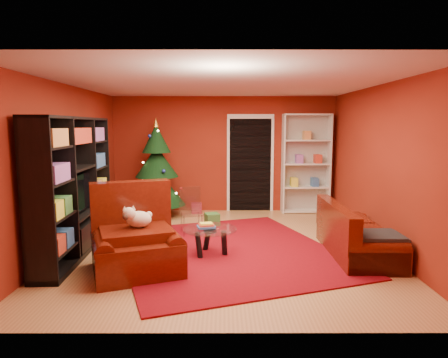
{
  "coord_description": "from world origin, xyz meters",
  "views": [
    {
      "loc": [
        -0.01,
        -6.3,
        1.95
      ],
      "look_at": [
        0.0,
        0.4,
        1.05
      ],
      "focal_mm": 32.0,
      "sensor_mm": 36.0,
      "label": 1
    }
  ],
  "objects_px": {
    "gift_box_red": "(196,208)",
    "coffee_table": "(210,241)",
    "gift_box_green": "(212,220)",
    "armchair": "(136,237)",
    "gift_box_teal": "(148,214)",
    "white_bookshelf": "(306,164)",
    "dog": "(139,219)",
    "acrylic_chair": "(191,214)",
    "media_unit": "(74,186)",
    "christmas_tree": "(157,169)",
    "sofa": "(358,229)",
    "rug": "(227,250)"
  },
  "relations": [
    {
      "from": "rug",
      "to": "armchair",
      "type": "height_order",
      "value": "armchair"
    },
    {
      "from": "rug",
      "to": "sofa",
      "type": "relative_size",
      "value": 1.99
    },
    {
      "from": "rug",
      "to": "media_unit",
      "type": "height_order",
      "value": "media_unit"
    },
    {
      "from": "acrylic_chair",
      "to": "armchair",
      "type": "bearing_deg",
      "value": -121.35
    },
    {
      "from": "christmas_tree",
      "to": "gift_box_red",
      "type": "bearing_deg",
      "value": 22.55
    },
    {
      "from": "christmas_tree",
      "to": "white_bookshelf",
      "type": "bearing_deg",
      "value": 7.79
    },
    {
      "from": "gift_box_teal",
      "to": "armchair",
      "type": "bearing_deg",
      "value": -82.4
    },
    {
      "from": "gift_box_teal",
      "to": "coffee_table",
      "type": "relative_size",
      "value": 0.35
    },
    {
      "from": "gift_box_green",
      "to": "dog",
      "type": "height_order",
      "value": "dog"
    },
    {
      "from": "media_unit",
      "to": "coffee_table",
      "type": "xyz_separation_m",
      "value": [
        2.06,
        -0.14,
        -0.83
      ]
    },
    {
      "from": "gift_box_red",
      "to": "armchair",
      "type": "distance_m",
      "value": 3.67
    },
    {
      "from": "gift_box_red",
      "to": "dog",
      "type": "height_order",
      "value": "dog"
    },
    {
      "from": "gift_box_red",
      "to": "gift_box_teal",
      "type": "bearing_deg",
      "value": -142.49
    },
    {
      "from": "christmas_tree",
      "to": "sofa",
      "type": "height_order",
      "value": "christmas_tree"
    },
    {
      "from": "white_bookshelf",
      "to": "acrylic_chair",
      "type": "bearing_deg",
      "value": -143.11
    },
    {
      "from": "gift_box_green",
      "to": "sofa",
      "type": "relative_size",
      "value": 0.14
    },
    {
      "from": "coffee_table",
      "to": "gift_box_teal",
      "type": "bearing_deg",
      "value": 121.54
    },
    {
      "from": "media_unit",
      "to": "gift_box_red",
      "type": "height_order",
      "value": "media_unit"
    },
    {
      "from": "christmas_tree",
      "to": "sofa",
      "type": "bearing_deg",
      "value": -36.73
    },
    {
      "from": "white_bookshelf",
      "to": "gift_box_teal",
      "type": "bearing_deg",
      "value": -167.13
    },
    {
      "from": "sofa",
      "to": "christmas_tree",
      "type": "bearing_deg",
      "value": 53.84
    },
    {
      "from": "christmas_tree",
      "to": "coffee_table",
      "type": "bearing_deg",
      "value": -64.82
    },
    {
      "from": "armchair",
      "to": "gift_box_green",
      "type": "bearing_deg",
      "value": 48.38
    },
    {
      "from": "rug",
      "to": "media_unit",
      "type": "relative_size",
      "value": 1.35
    },
    {
      "from": "christmas_tree",
      "to": "gift_box_teal",
      "type": "bearing_deg",
      "value": -108.96
    },
    {
      "from": "dog",
      "to": "christmas_tree",
      "type": "bearing_deg",
      "value": 74.51
    },
    {
      "from": "armchair",
      "to": "coffee_table",
      "type": "relative_size",
      "value": 1.5
    },
    {
      "from": "white_bookshelf",
      "to": "armchair",
      "type": "height_order",
      "value": "white_bookshelf"
    },
    {
      "from": "media_unit",
      "to": "white_bookshelf",
      "type": "relative_size",
      "value": 1.2
    },
    {
      "from": "white_bookshelf",
      "to": "dog",
      "type": "distance_m",
      "value": 4.73
    },
    {
      "from": "christmas_tree",
      "to": "gift_box_red",
      "type": "height_order",
      "value": "christmas_tree"
    },
    {
      "from": "armchair",
      "to": "acrylic_chair",
      "type": "distance_m",
      "value": 1.93
    },
    {
      "from": "gift_box_teal",
      "to": "sofa",
      "type": "bearing_deg",
      "value": -31.4
    },
    {
      "from": "gift_box_teal",
      "to": "white_bookshelf",
      "type": "distance_m",
      "value": 3.62
    },
    {
      "from": "gift_box_red",
      "to": "coffee_table",
      "type": "relative_size",
      "value": 0.28
    },
    {
      "from": "gift_box_green",
      "to": "dog",
      "type": "xyz_separation_m",
      "value": [
        -0.91,
        -2.37,
        0.58
      ]
    },
    {
      "from": "gift_box_red",
      "to": "armchair",
      "type": "xyz_separation_m",
      "value": [
        -0.56,
        -3.61,
        0.36
      ]
    },
    {
      "from": "gift_box_green",
      "to": "armchair",
      "type": "bearing_deg",
      "value": -111.13
    },
    {
      "from": "sofa",
      "to": "dog",
      "type": "bearing_deg",
      "value": 101.94
    },
    {
      "from": "rug",
      "to": "dog",
      "type": "bearing_deg",
      "value": -145.04
    },
    {
      "from": "dog",
      "to": "armchair",
      "type": "bearing_deg",
      "value": -135.0
    },
    {
      "from": "gift_box_green",
      "to": "coffee_table",
      "type": "distance_m",
      "value": 1.75
    },
    {
      "from": "gift_box_teal",
      "to": "white_bookshelf",
      "type": "relative_size",
      "value": 0.12
    },
    {
      "from": "rug",
      "to": "dog",
      "type": "distance_m",
      "value": 1.61
    },
    {
      "from": "gift_box_red",
      "to": "dog",
      "type": "xyz_separation_m",
      "value": [
        -0.53,
        -3.54,
        0.59
      ]
    },
    {
      "from": "gift_box_green",
      "to": "coffee_table",
      "type": "xyz_separation_m",
      "value": [
        0.02,
        -1.75,
        0.09
      ]
    },
    {
      "from": "gift_box_green",
      "to": "gift_box_red",
      "type": "distance_m",
      "value": 1.23
    },
    {
      "from": "media_unit",
      "to": "dog",
      "type": "xyz_separation_m",
      "value": [
        1.13,
        -0.77,
        -0.33
      ]
    },
    {
      "from": "gift_box_red",
      "to": "armchair",
      "type": "bearing_deg",
      "value": -98.8
    },
    {
      "from": "christmas_tree",
      "to": "sofa",
      "type": "relative_size",
      "value": 1.16
    }
  ]
}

